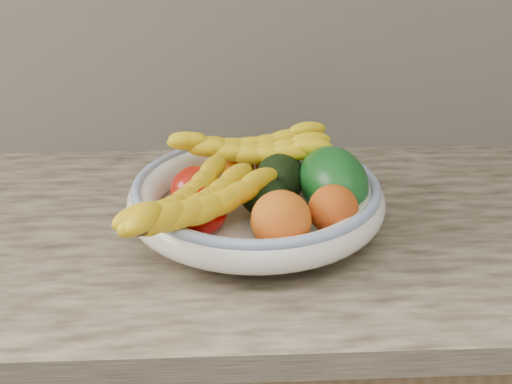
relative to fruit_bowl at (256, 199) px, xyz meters
The scene contains 12 objects.
fruit_bowl is the anchor object (origin of this frame).
clementine_back_left 0.11m from the fruit_bowl, 103.32° to the left, with size 0.06×0.06×0.05m, color #FF6E05.
clementine_back_right 0.12m from the fruit_bowl, 74.48° to the left, with size 0.06×0.06×0.05m, color #E56204.
tomato_left 0.09m from the fruit_bowl, behind, with size 0.08×0.08×0.07m, color #9F150A.
tomato_near_left 0.10m from the fruit_bowl, 142.69° to the right, with size 0.08×0.08×0.07m, color #A90300.
avocado_center 0.03m from the fruit_bowl, 63.76° to the right, with size 0.06×0.09×0.06m, color black.
avocado_right 0.06m from the fruit_bowl, 46.12° to the left, with size 0.08×0.11×0.08m, color black.
green_mango 0.12m from the fruit_bowl, ahead, with size 0.09×0.14×0.10m, color #0E4B17.
peach_front 0.11m from the fruit_bowl, 74.18° to the right, with size 0.08×0.08×0.08m, color orange.
peach_right 0.13m from the fruit_bowl, 36.60° to the right, with size 0.07×0.07×0.07m, color orange.
banana_bunch_back 0.10m from the fruit_bowl, 94.48° to the left, with size 0.27×0.10×0.08m, color yellow, non-canonical shape.
banana_bunch_front 0.14m from the fruit_bowl, 133.84° to the right, with size 0.30×0.12×0.08m, color yellow, non-canonical shape.
Camera 1 is at (-0.05, 0.69, 1.43)m, focal length 50.00 mm.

